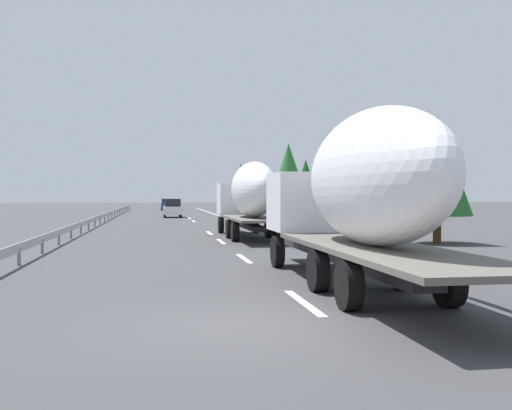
{
  "coord_description": "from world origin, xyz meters",
  "views": [
    {
      "loc": [
        -10.78,
        1.37,
        2.38
      ],
      "look_at": [
        19.22,
        -3.57,
        1.86
      ],
      "focal_mm": 41.86,
      "sensor_mm": 36.0,
      "label": 1
    }
  ],
  "objects_px": {
    "road_sign": "(257,197)",
    "truck_trailing": "(358,190)",
    "truck_lead": "(250,195)",
    "car_blue_sedan": "(167,204)",
    "car_white_van": "(172,208)"
  },
  "relations": [
    {
      "from": "truck_lead",
      "to": "car_blue_sedan",
      "type": "distance_m",
      "value": 61.45
    },
    {
      "from": "truck_lead",
      "to": "car_blue_sedan",
      "type": "xyz_separation_m",
      "value": [
        61.33,
        3.58,
        -1.46
      ]
    },
    {
      "from": "car_blue_sedan",
      "to": "road_sign",
      "type": "relative_size",
      "value": 1.47
    },
    {
      "from": "truck_lead",
      "to": "car_white_van",
      "type": "bearing_deg",
      "value": 6.26
    },
    {
      "from": "truck_trailing",
      "to": "car_blue_sedan",
      "type": "height_order",
      "value": "truck_trailing"
    },
    {
      "from": "truck_trailing",
      "to": "car_white_van",
      "type": "distance_m",
      "value": 49.45
    },
    {
      "from": "truck_lead",
      "to": "car_blue_sedan",
      "type": "bearing_deg",
      "value": 3.34
    },
    {
      "from": "truck_lead",
      "to": "truck_trailing",
      "type": "height_order",
      "value": "truck_trailing"
    },
    {
      "from": "car_blue_sedan",
      "to": "road_sign",
      "type": "bearing_deg",
      "value": -171.62
    },
    {
      "from": "road_sign",
      "to": "truck_trailing",
      "type": "bearing_deg",
      "value": 174.77
    },
    {
      "from": "truck_lead",
      "to": "truck_trailing",
      "type": "distance_m",
      "value": 17.87
    },
    {
      "from": "car_blue_sedan",
      "to": "road_sign",
      "type": "distance_m",
      "value": 45.85
    },
    {
      "from": "truck_lead",
      "to": "road_sign",
      "type": "xyz_separation_m",
      "value": [
        15.99,
        -3.1,
        -0.16
      ]
    },
    {
      "from": "road_sign",
      "to": "truck_lead",
      "type": "bearing_deg",
      "value": 169.03
    },
    {
      "from": "truck_lead",
      "to": "car_blue_sedan",
      "type": "height_order",
      "value": "truck_lead"
    }
  ]
}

